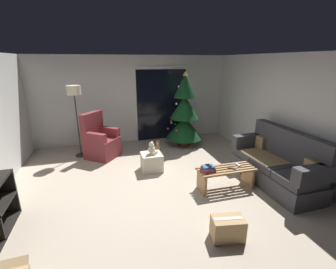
% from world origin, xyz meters
% --- Properties ---
extents(ground_plane, '(7.00, 7.00, 0.00)m').
position_xyz_m(ground_plane, '(0.00, 0.00, 0.00)').
color(ground_plane, '#B2A38E').
extents(wall_back, '(5.72, 0.12, 2.50)m').
position_xyz_m(wall_back, '(0.00, 3.06, 1.25)').
color(wall_back, silver).
rests_on(wall_back, ground).
extents(wall_right, '(0.12, 6.00, 2.50)m').
position_xyz_m(wall_right, '(2.86, 0.00, 1.25)').
color(wall_right, silver).
rests_on(wall_right, ground).
extents(patio_door_frame, '(1.60, 0.02, 2.20)m').
position_xyz_m(patio_door_frame, '(0.84, 2.99, 1.10)').
color(patio_door_frame, silver).
rests_on(patio_door_frame, ground).
extents(patio_door_glass, '(1.50, 0.02, 2.10)m').
position_xyz_m(patio_door_glass, '(0.84, 2.97, 1.05)').
color(patio_door_glass, black).
rests_on(patio_door_glass, ground).
extents(couch, '(0.82, 1.95, 1.08)m').
position_xyz_m(couch, '(2.32, -0.40, 0.40)').
color(couch, '#3D3D42').
rests_on(couch, ground).
extents(coffee_table, '(1.10, 0.40, 0.41)m').
position_xyz_m(coffee_table, '(1.26, -0.30, 0.27)').
color(coffee_table, '#9E7547').
rests_on(coffee_table, ground).
extents(remote_graphite, '(0.15, 0.13, 0.02)m').
position_xyz_m(remote_graphite, '(1.34, -0.34, 0.42)').
color(remote_graphite, '#333338').
rests_on(remote_graphite, coffee_table).
extents(remote_silver, '(0.04, 0.16, 0.02)m').
position_xyz_m(remote_silver, '(1.54, -0.23, 0.42)').
color(remote_silver, '#ADADB2').
rests_on(remote_silver, coffee_table).
extents(book_stack, '(0.27, 0.24, 0.11)m').
position_xyz_m(book_stack, '(0.87, -0.33, 0.47)').
color(book_stack, '#A32D28').
rests_on(book_stack, coffee_table).
extents(cell_phone, '(0.08, 0.15, 0.01)m').
position_xyz_m(cell_phone, '(0.88, -0.33, 0.53)').
color(cell_phone, black).
rests_on(cell_phone, book_stack).
extents(christmas_tree, '(1.02, 1.02, 2.08)m').
position_xyz_m(christmas_tree, '(1.31, 2.21, 0.92)').
color(christmas_tree, '#4C1E19').
rests_on(christmas_tree, ground).
extents(armchair, '(0.96, 0.96, 1.13)m').
position_xyz_m(armchair, '(-1.01, 1.96, 0.40)').
color(armchair, maroon).
rests_on(armchair, ground).
extents(floor_lamp, '(0.32, 0.32, 1.78)m').
position_xyz_m(floor_lamp, '(-1.51, 2.18, 1.51)').
color(floor_lamp, '#2D2D30').
rests_on(floor_lamp, ground).
extents(ottoman, '(0.44, 0.44, 0.39)m').
position_xyz_m(ottoman, '(0.06, 0.84, 0.20)').
color(ottoman, beige).
rests_on(ottoman, ground).
extents(teddy_bear_cream, '(0.21, 0.21, 0.29)m').
position_xyz_m(teddy_bear_cream, '(0.07, 0.84, 0.51)').
color(teddy_bear_cream, beige).
rests_on(teddy_bear_cream, ottoman).
extents(teddy_bear_honey_by_tree, '(0.21, 0.21, 0.29)m').
position_xyz_m(teddy_bear_honey_by_tree, '(0.47, 1.99, 0.12)').
color(teddy_bear_honey_by_tree, tan).
rests_on(teddy_bear_honey_by_tree, ground).
extents(cardboard_box_taped_mid_floor, '(0.47, 0.34, 0.33)m').
position_xyz_m(cardboard_box_taped_mid_floor, '(0.61, -1.53, 0.16)').
color(cardboard_box_taped_mid_floor, tan).
rests_on(cardboard_box_taped_mid_floor, ground).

